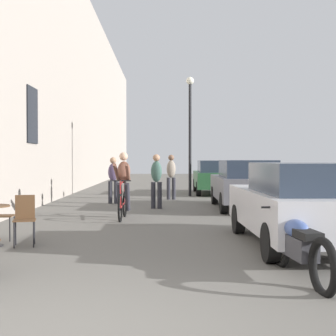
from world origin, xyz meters
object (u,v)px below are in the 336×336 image
object	(u,v)px
cyclist_on_bicycle	(123,187)
street_lamp	(190,121)
parked_car_second	(245,184)
pedestrian_near	(156,178)
parked_motorcycle	(300,247)
cafe_chair_mid_toward_wall	(25,216)
parked_car_nearest	(298,203)
pedestrian_mid	(113,177)
parked_car_third	(215,177)
pedestrian_far	(171,174)

from	to	relation	value
cyclist_on_bicycle	street_lamp	bearing A→B (deg)	73.24
cyclist_on_bicycle	parked_car_second	distance (m)	4.19
pedestrian_near	parked_motorcycle	size ratio (longest dim) A/B	0.78
cafe_chair_mid_toward_wall	parked_car_nearest	xyz separation A→B (m)	(4.81, -0.18, 0.24)
pedestrian_mid	parked_motorcycle	size ratio (longest dim) A/B	0.74
parked_motorcycle	parked_car_second	bearing A→B (deg)	84.68
parked_car_nearest	parked_car_third	xyz separation A→B (m)	(-0.06, 12.35, -0.00)
parked_car_nearest	parked_motorcycle	world-z (taller)	parked_car_nearest
cyclist_on_bicycle	pedestrian_far	size ratio (longest dim) A/B	1.04
street_lamp	parked_car_second	xyz separation A→B (m)	(1.39, -4.95, -2.33)
cyclist_on_bicycle	pedestrian_far	world-z (taller)	cyclist_on_bicycle
pedestrian_near	street_lamp	distance (m)	5.44
pedestrian_near	parked_motorcycle	xyz separation A→B (m)	(1.95, -8.44, -0.54)
street_lamp	parked_car_second	bearing A→B (deg)	-74.29
cyclist_on_bicycle	street_lamp	world-z (taller)	street_lamp
pedestrian_near	pedestrian_far	bearing A→B (deg)	80.82
pedestrian_near	parked_car_second	xyz separation A→B (m)	(2.72, -0.13, -0.17)
pedestrian_mid	parked_car_nearest	world-z (taller)	pedestrian_mid
parked_car_nearest	pedestrian_mid	bearing A→B (deg)	116.95
cafe_chair_mid_toward_wall	pedestrian_near	size ratio (longest dim) A/B	0.53
pedestrian_near	pedestrian_mid	xyz separation A→B (m)	(-1.51, 1.67, -0.05)
cyclist_on_bicycle	pedestrian_mid	bearing A→B (deg)	99.57
parked_car_nearest	cyclist_on_bicycle	bearing A→B (deg)	130.55
pedestrian_near	parked_car_nearest	bearing A→B (deg)	-68.00
parked_car_nearest	parked_motorcycle	xyz separation A→B (m)	(-0.60, -2.15, -0.36)
street_lamp	parked_motorcycle	size ratio (longest dim) A/B	2.28
pedestrian_far	street_lamp	xyz separation A→B (m)	(0.81, 1.60, 2.15)
parked_car_second	parked_motorcycle	xyz separation A→B (m)	(-0.77, -8.31, -0.37)
cyclist_on_bicycle	pedestrian_mid	size ratio (longest dim) A/B	1.10
cyclist_on_bicycle	pedestrian_near	bearing A→B (deg)	70.59
cyclist_on_bicycle	parked_car_third	bearing A→B (deg)	68.47
cyclist_on_bicycle	pedestrian_mid	xyz separation A→B (m)	(-0.68, 4.03, 0.09)
pedestrian_far	parked_motorcycle	size ratio (longest dim) A/B	0.79
cafe_chair_mid_toward_wall	parked_motorcycle	bearing A→B (deg)	-28.94
pedestrian_far	street_lamp	distance (m)	2.80
cafe_chair_mid_toward_wall	parked_motorcycle	size ratio (longest dim) A/B	0.41
parked_motorcycle	parked_car_nearest	bearing A→B (deg)	74.42
street_lamp	pedestrian_far	bearing A→B (deg)	-116.81
cyclist_on_bicycle	parked_car_second	world-z (taller)	cyclist_on_bicycle
pedestrian_mid	pedestrian_far	distance (m)	2.55
cyclist_on_bicycle	parked_car_second	xyz separation A→B (m)	(3.55, 2.22, -0.03)
cafe_chair_mid_toward_wall	pedestrian_far	world-z (taller)	pedestrian_far
pedestrian_far	parked_car_second	world-z (taller)	pedestrian_far
parked_motorcycle	parked_car_third	bearing A→B (deg)	87.85
pedestrian_near	parked_car_second	bearing A→B (deg)	-2.79
pedestrian_near	pedestrian_far	size ratio (longest dim) A/B	0.99
cafe_chair_mid_toward_wall	street_lamp	xyz separation A→B (m)	(3.59, 10.93, 2.59)
pedestrian_near	pedestrian_far	distance (m)	3.25
cafe_chair_mid_toward_wall	pedestrian_mid	bearing A→B (deg)	84.45
parked_car_third	cyclist_on_bicycle	bearing A→B (deg)	-111.53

